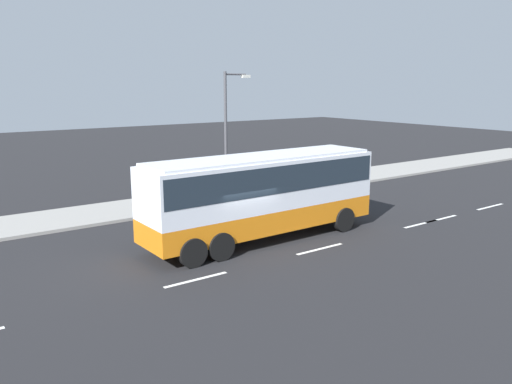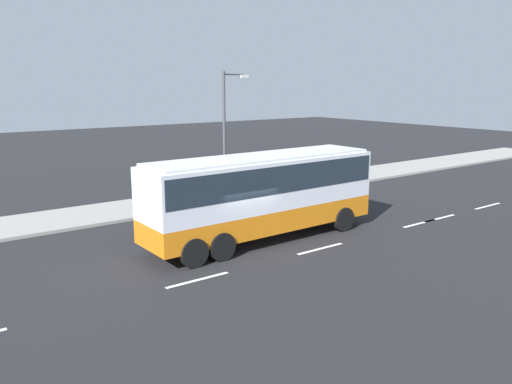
% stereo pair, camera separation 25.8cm
% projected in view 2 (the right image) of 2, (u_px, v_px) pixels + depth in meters
% --- Properties ---
extents(ground_plane, '(120.00, 120.00, 0.00)m').
position_uv_depth(ground_plane, '(239.00, 248.00, 20.59)').
color(ground_plane, black).
extents(sidewalk_curb, '(80.00, 4.00, 0.15)m').
position_uv_depth(sidewalk_curb, '(150.00, 206.00, 27.33)').
color(sidewalk_curb, gray).
rests_on(sidewalk_curb, ground_plane).
extents(lane_centreline, '(44.14, 0.16, 0.01)m').
position_uv_depth(lane_centreline, '(350.00, 241.00, 21.52)').
color(lane_centreline, white).
rests_on(lane_centreline, ground_plane).
extents(coach_bus, '(10.60, 2.84, 3.62)m').
position_uv_depth(coach_bus, '(263.00, 188.00, 21.31)').
color(coach_bus, orange).
rests_on(coach_bus, ground_plane).
extents(pedestrian_near_curb, '(0.32, 0.32, 1.78)m').
position_uv_depth(pedestrian_near_curb, '(215.00, 179.00, 29.03)').
color(pedestrian_near_curb, brown).
rests_on(pedestrian_near_curb, sidewalk_curb).
extents(pedestrian_at_crossing, '(0.32, 0.32, 1.55)m').
position_uv_depth(pedestrian_at_crossing, '(266.00, 176.00, 30.97)').
color(pedestrian_at_crossing, brown).
rests_on(pedestrian_at_crossing, sidewalk_curb).
extents(street_lamp, '(1.64, 0.24, 7.03)m').
position_uv_depth(street_lamp, '(227.00, 128.00, 27.43)').
color(street_lamp, '#47474C').
rests_on(street_lamp, sidewalk_curb).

